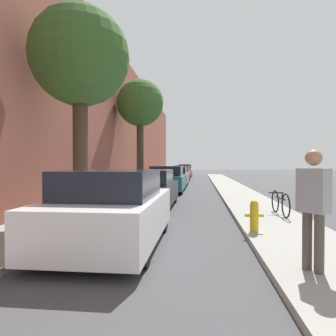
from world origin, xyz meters
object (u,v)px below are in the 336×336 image
object	(u,v)px
street_tree_near	(80,59)
parked_car_white	(112,210)
parked_car_grey	(175,177)
parked_car_red	(180,174)
parked_car_maroon	(183,172)
bicycle	(280,203)
parked_car_black	(148,189)
fire_hydrant	(254,215)
parked_car_silver	(185,171)
parked_car_teal	(167,180)
pedestrian	(313,202)
street_tree_far	(140,105)

from	to	relation	value
street_tree_near	parked_car_white	bearing A→B (deg)	-53.69
parked_car_grey	street_tree_near	distance (m)	14.38
parked_car_red	parked_car_maroon	world-z (taller)	parked_car_maroon
bicycle	parked_car_maroon	bearing A→B (deg)	97.71
parked_car_red	parked_car_maroon	xyz separation A→B (m)	(-0.07, 4.98, 0.02)
street_tree_near	parked_car_black	bearing A→B (deg)	66.71
parked_car_grey	parked_car_red	xyz separation A→B (m)	(0.03, 5.56, -0.02)
fire_hydrant	parked_car_silver	bearing A→B (deg)	95.73
parked_car_teal	pedestrian	xyz separation A→B (m)	(3.42, -12.39, 0.38)
parked_car_red	street_tree_far	world-z (taller)	street_tree_far
parked_car_white	street_tree_far	bearing A→B (deg)	98.71
parked_car_teal	street_tree_near	distance (m)	9.77
street_tree_near	pedestrian	xyz separation A→B (m)	(4.81, -3.48, -3.36)
parked_car_red	street_tree_far	bearing A→B (deg)	-98.91
street_tree_near	bicycle	world-z (taller)	street_tree_near
parked_car_maroon	street_tree_near	world-z (taller)	street_tree_near
parked_car_white	parked_car_grey	world-z (taller)	parked_car_white
parked_car_silver	pedestrian	bearing A→B (deg)	-84.03
parked_car_silver	parked_car_maroon	bearing A→B (deg)	-90.38
parked_car_white	pedestrian	size ratio (longest dim) A/B	2.32
parked_car_white	parked_car_silver	bearing A→B (deg)	90.25
parked_car_maroon	pedestrian	xyz separation A→B (m)	(3.47, -27.83, 0.42)
parked_car_grey	parked_car_red	bearing A→B (deg)	89.69
parked_car_white	parked_car_maroon	distance (m)	26.40
parked_car_white	parked_car_grey	distance (m)	15.85
parked_car_black	parked_car_silver	xyz separation A→B (m)	(0.05, 26.32, 0.05)
parked_car_white	bicycle	world-z (taller)	parked_car_white
parked_car_grey	parked_car_teal	bearing A→B (deg)	-89.94
parked_car_silver	bicycle	distance (m)	28.55
parked_car_red	pedestrian	world-z (taller)	pedestrian
parked_car_teal	street_tree_far	distance (m)	4.58
parked_car_white	parked_car_silver	size ratio (longest dim) A/B	0.96
parked_car_white	pedestrian	bearing A→B (deg)	-23.40
parked_car_black	fire_hydrant	bearing A→B (deg)	-53.16
parked_car_teal	street_tree_near	world-z (taller)	street_tree_near
parked_car_maroon	bicycle	bearing A→B (deg)	-79.70
parked_car_white	fire_hydrant	distance (m)	3.08
fire_hydrant	bicycle	world-z (taller)	fire_hydrant
parked_car_white	pedestrian	distance (m)	3.62
parked_car_white	parked_car_teal	xyz separation A→B (m)	(-0.12, 10.96, 0.00)
parked_car_black	pedestrian	world-z (taller)	pedestrian
parked_car_red	parked_car_teal	bearing A→B (deg)	-90.14
parked_car_white	parked_car_grey	size ratio (longest dim) A/B	0.88
parked_car_silver	bicycle	world-z (taller)	parked_car_silver
parked_car_grey	pedestrian	world-z (taller)	pedestrian
parked_car_silver	bicycle	xyz separation A→B (m)	(4.18, -28.24, -0.25)
parked_car_maroon	fire_hydrant	world-z (taller)	parked_car_maroon
parked_car_grey	pedestrian	bearing A→B (deg)	-78.78
street_tree_near	pedestrian	distance (m)	6.82
fire_hydrant	pedestrian	xyz separation A→B (m)	(0.38, -2.39, 0.61)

